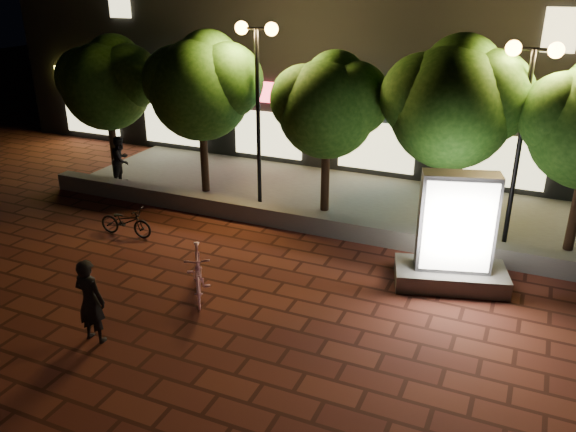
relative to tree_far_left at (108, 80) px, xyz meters
The scene contains 15 objects.
ground 9.43m from the tree_far_left, 38.18° to the right, with size 80.00×80.00×0.00m, color #5A261C.
retaining_wall 7.72m from the tree_far_left, 11.89° to the right, with size 16.00×0.45×0.50m, color #65625D.
sidewalk 7.74m from the tree_far_left, ahead, with size 16.00×5.00×0.08m, color #65625D.
building_block 10.38m from the tree_far_left, 47.32° to the left, with size 28.00×8.12×11.30m.
tree_far_left is the anchor object (origin of this frame).
tree_left 3.51m from the tree_far_left, ahead, with size 3.60×3.00×4.89m.
tree_mid 7.50m from the tree_far_left, ahead, with size 3.24×2.70×4.50m.
tree_right 10.81m from the tree_far_left, ahead, with size 3.72×3.10×5.07m.
street_lamp_left 5.50m from the tree_far_left, ahead, with size 1.26×0.36×5.18m.
street_lamp_right 12.47m from the tree_far_left, ahead, with size 1.26×0.36×4.98m.
ad_kiosk 12.08m from the tree_far_left, 14.22° to the right, with size 2.66×1.82×2.63m.
scooter_pink 9.09m from the tree_far_left, 40.24° to the right, with size 0.52×1.85×1.11m, color #E69CC7.
rider 9.95m from the tree_far_left, 54.01° to the right, with size 0.62×0.41×1.70m, color black.
scooter_parked 5.68m from the tree_far_left, 49.15° to the right, with size 0.53×1.51×0.79m, color black.
pedestrian 2.56m from the tree_far_left, 42.15° to the right, with size 0.76×0.59×1.57m, color black.
Camera 1 is at (5.85, -9.44, 6.51)m, focal length 36.36 mm.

